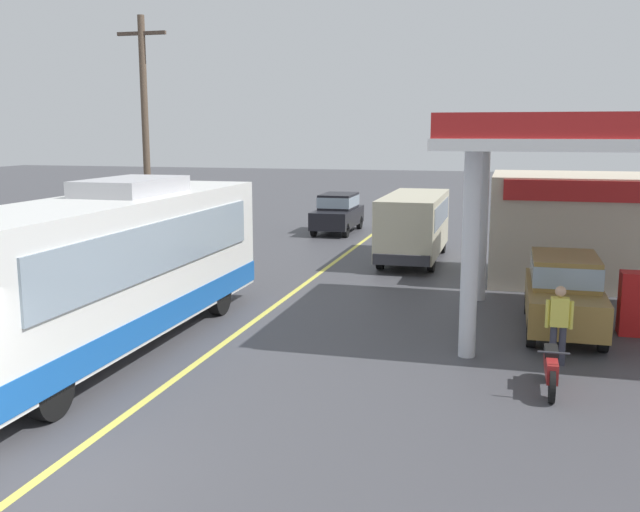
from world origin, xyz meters
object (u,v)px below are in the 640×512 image
at_px(pedestrian_by_shop, 559,321).
at_px(car_at_pump, 564,289).
at_px(minibus_opposing_lane, 414,221).
at_px(car_trailing_behind_bus, 338,211).
at_px(pedestrian_near_pump, 586,281).
at_px(motorcycle_parked_forecourt, 551,367).
at_px(coach_bus_main, 112,271).

bearing_deg(pedestrian_by_shop, car_at_pump, 84.50).
height_order(minibus_opposing_lane, car_trailing_behind_bus, minibus_opposing_lane).
height_order(pedestrian_near_pump, car_trailing_behind_bus, car_trailing_behind_bus).
bearing_deg(pedestrian_by_shop, minibus_opposing_lane, 111.54).
bearing_deg(pedestrian_by_shop, pedestrian_near_pump, 78.19).
bearing_deg(motorcycle_parked_forecourt, pedestrian_by_shop, 82.57).
bearing_deg(car_trailing_behind_bus, motorcycle_parked_forecourt, -65.93).
distance_m(car_at_pump, minibus_opposing_lane, 9.79).
distance_m(minibus_opposing_lane, pedestrian_by_shop, 12.18).
xyz_separation_m(pedestrian_near_pump, car_trailing_behind_bus, (-9.85, 13.57, 0.08)).
relative_size(minibus_opposing_lane, car_trailing_behind_bus, 1.46).
bearing_deg(motorcycle_parked_forecourt, car_trailing_behind_bus, 114.07).
height_order(pedestrian_by_shop, car_trailing_behind_bus, car_trailing_behind_bus).
bearing_deg(pedestrian_near_pump, motorcycle_parked_forecourt, -100.65).
bearing_deg(minibus_opposing_lane, pedestrian_by_shop, -68.46).
relative_size(car_at_pump, pedestrian_near_pump, 2.53).
distance_m(minibus_opposing_lane, car_trailing_behind_bus, 8.00).
height_order(coach_bus_main, motorcycle_parked_forecourt, coach_bus_main).
distance_m(minibus_opposing_lane, motorcycle_parked_forecourt, 13.63).
height_order(coach_bus_main, pedestrian_near_pump, coach_bus_main).
height_order(car_at_pump, pedestrian_near_pump, car_at_pump).
bearing_deg(minibus_opposing_lane, coach_bus_main, -111.53).
xyz_separation_m(motorcycle_parked_forecourt, pedestrian_by_shop, (0.21, 1.59, 0.49)).
bearing_deg(pedestrian_by_shop, coach_bus_main, -172.49).
xyz_separation_m(minibus_opposing_lane, pedestrian_near_pump, (5.38, -6.95, -0.54)).
bearing_deg(motorcycle_parked_forecourt, car_at_pump, 83.79).
bearing_deg(car_at_pump, coach_bus_main, -157.53).
xyz_separation_m(coach_bus_main, pedestrian_by_shop, (9.42, 1.24, -0.79)).
bearing_deg(car_trailing_behind_bus, minibus_opposing_lane, -56.01).
xyz_separation_m(coach_bus_main, motorcycle_parked_forecourt, (9.22, -0.35, -1.28)).
relative_size(coach_bus_main, car_at_pump, 2.63).
relative_size(car_at_pump, motorcycle_parked_forecourt, 2.33).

